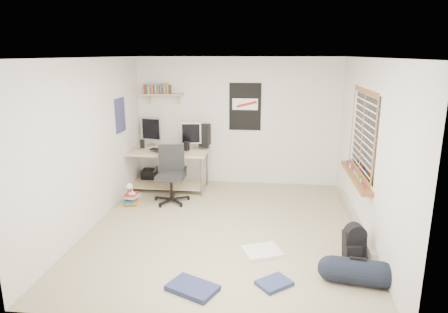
# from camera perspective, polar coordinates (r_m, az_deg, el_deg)

# --- Properties ---
(floor) EXTENTS (4.00, 4.50, 0.01)m
(floor) POSITION_cam_1_polar(r_m,az_deg,el_deg) (6.12, 0.05, -10.22)
(floor) COLOR gray
(floor) RESTS_ON ground
(ceiling) EXTENTS (4.00, 4.50, 0.01)m
(ceiling) POSITION_cam_1_polar(r_m,az_deg,el_deg) (5.56, 0.05, 14.00)
(ceiling) COLOR white
(ceiling) RESTS_ON ground
(back_wall) EXTENTS (4.00, 0.01, 2.50)m
(back_wall) POSITION_cam_1_polar(r_m,az_deg,el_deg) (7.91, 1.92, 5.00)
(back_wall) COLOR silver
(back_wall) RESTS_ON ground
(left_wall) EXTENTS (0.01, 4.50, 2.50)m
(left_wall) POSITION_cam_1_polar(r_m,az_deg,el_deg) (6.26, -18.52, 1.71)
(left_wall) COLOR silver
(left_wall) RESTS_ON ground
(right_wall) EXTENTS (0.01, 4.50, 2.50)m
(right_wall) POSITION_cam_1_polar(r_m,az_deg,el_deg) (5.84, 20.01, 0.70)
(right_wall) COLOR silver
(right_wall) RESTS_ON ground
(desk) EXTENTS (1.86, 0.95, 0.82)m
(desk) POSITION_cam_1_polar(r_m,az_deg,el_deg) (7.77, -8.90, -2.04)
(desk) COLOR tan
(desk) RESTS_ON floor
(monitor_left) EXTENTS (0.42, 0.19, 0.45)m
(monitor_left) POSITION_cam_1_polar(r_m,az_deg,el_deg) (8.00, -10.37, 3.37)
(monitor_left) COLOR #949398
(monitor_left) RESTS_ON desk
(monitor_right) EXTENTS (0.38, 0.15, 0.41)m
(monitor_right) POSITION_cam_1_polar(r_m,az_deg,el_deg) (7.59, -4.67, 2.79)
(monitor_right) COLOR #B3B4B9
(monitor_right) RESTS_ON desk
(pc_tower) EXTENTS (0.19, 0.38, 0.40)m
(pc_tower) POSITION_cam_1_polar(r_m,az_deg,el_deg) (7.76, -2.76, 3.06)
(pc_tower) COLOR black
(pc_tower) RESTS_ON desk
(keyboard) EXTENTS (0.42, 0.27, 0.02)m
(keyboard) POSITION_cam_1_polar(r_m,az_deg,el_deg) (7.47, -9.05, 0.95)
(keyboard) COLOR black
(keyboard) RESTS_ON desk
(speaker_left) EXTENTS (0.09, 0.09, 0.16)m
(speaker_left) POSITION_cam_1_polar(r_m,az_deg,el_deg) (7.71, -11.59, 1.78)
(speaker_left) COLOR black
(speaker_left) RESTS_ON desk
(speaker_right) EXTENTS (0.10, 0.10, 0.17)m
(speaker_right) POSITION_cam_1_polar(r_m,az_deg,el_deg) (7.38, -5.36, 1.49)
(speaker_right) COLOR black
(speaker_right) RESTS_ON desk
(office_chair) EXTENTS (0.75, 0.75, 1.00)m
(office_chair) POSITION_cam_1_polar(r_m,az_deg,el_deg) (7.03, -7.58, -2.71)
(office_chair) COLOR black
(office_chair) RESTS_ON floor
(wall_shelf) EXTENTS (0.80, 0.22, 0.24)m
(wall_shelf) POSITION_cam_1_polar(r_m,az_deg,el_deg) (7.98, -8.68, 8.76)
(wall_shelf) COLOR tan
(wall_shelf) RESTS_ON back_wall
(poster_back_wall) EXTENTS (0.62, 0.03, 0.92)m
(poster_back_wall) POSITION_cam_1_polar(r_m,az_deg,el_deg) (7.83, 3.02, 7.11)
(poster_back_wall) COLOR black
(poster_back_wall) RESTS_ON back_wall
(poster_left_wall) EXTENTS (0.02, 0.42, 0.60)m
(poster_left_wall) POSITION_cam_1_polar(r_m,az_deg,el_deg) (7.29, -14.61, 5.72)
(poster_left_wall) COLOR navy
(poster_left_wall) RESTS_ON left_wall
(window) EXTENTS (0.10, 1.50, 1.26)m
(window) POSITION_cam_1_polar(r_m,az_deg,el_deg) (6.07, 19.04, 3.22)
(window) COLOR brown
(window) RESTS_ON right_wall
(baseboard_heater) EXTENTS (0.08, 2.50, 0.18)m
(baseboard_heater) POSITION_cam_1_polar(r_m,az_deg,el_deg) (6.46, 18.08, -8.69)
(baseboard_heater) COLOR #B7B2A8
(baseboard_heater) RESTS_ON floor
(backpack) EXTENTS (0.30, 0.26, 0.36)m
(backpack) POSITION_cam_1_polar(r_m,az_deg,el_deg) (5.46, 18.11, -11.83)
(backpack) COLOR black
(backpack) RESTS_ON floor
(duffel_bag) EXTENTS (0.34, 0.34, 0.59)m
(duffel_bag) POSITION_cam_1_polar(r_m,az_deg,el_deg) (4.96, 18.45, -15.45)
(duffel_bag) COLOR black
(duffel_bag) RESTS_ON floor
(tshirt) EXTENTS (0.60, 0.56, 0.04)m
(tshirt) POSITION_cam_1_polar(r_m,az_deg,el_deg) (5.44, 5.47, -13.33)
(tshirt) COLOR silver
(tshirt) RESTS_ON floor
(jeans_a) EXTENTS (0.63, 0.54, 0.06)m
(jeans_a) POSITION_cam_1_polar(r_m,az_deg,el_deg) (4.68, -4.52, -18.20)
(jeans_a) COLOR #22294D
(jeans_a) RESTS_ON floor
(jeans_b) EXTENTS (0.46, 0.45, 0.05)m
(jeans_b) POSITION_cam_1_polar(r_m,az_deg,el_deg) (4.79, 7.18, -17.51)
(jeans_b) COLOR navy
(jeans_b) RESTS_ON floor
(book_stack) EXTENTS (0.55, 0.50, 0.31)m
(book_stack) POSITION_cam_1_polar(r_m,az_deg,el_deg) (7.09, -13.07, -5.71)
(book_stack) COLOR olive
(book_stack) RESTS_ON floor
(desk_lamp) EXTENTS (0.13, 0.20, 0.20)m
(desk_lamp) POSITION_cam_1_polar(r_m,az_deg,el_deg) (6.99, -13.08, -4.00)
(desk_lamp) COLOR white
(desk_lamp) RESTS_ON book_stack
(subwoofer) EXTENTS (0.28, 0.28, 0.31)m
(subwoofer) POSITION_cam_1_polar(r_m,az_deg,el_deg) (8.21, -10.60, -2.85)
(subwoofer) COLOR black
(subwoofer) RESTS_ON floor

